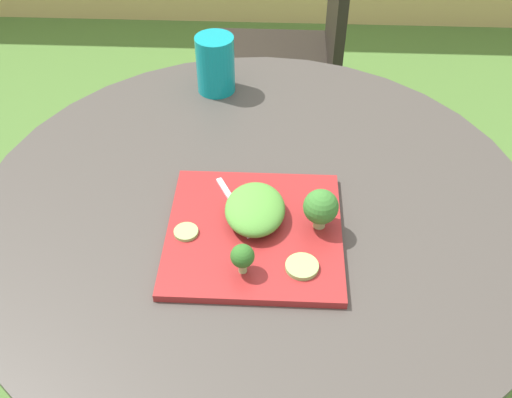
% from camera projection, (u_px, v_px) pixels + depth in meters
% --- Properties ---
extents(patio_table, '(1.00, 1.00, 0.74)m').
position_uv_depth(patio_table, '(257.00, 281.00, 1.20)').
color(patio_table, '#423D38').
rests_on(patio_table, ground_plane).
extents(patio_chair, '(0.44, 0.44, 0.90)m').
position_uv_depth(patio_chair, '(300.00, 40.00, 1.91)').
color(patio_chair, black).
rests_on(patio_chair, ground_plane).
extents(salad_plate, '(0.29, 0.29, 0.01)m').
position_uv_depth(salad_plate, '(255.00, 232.00, 0.97)').
color(salad_plate, maroon).
rests_on(salad_plate, patio_table).
extents(drinking_glass, '(0.08, 0.08, 0.13)m').
position_uv_depth(drinking_glass, '(216.00, 67.00, 1.26)').
color(drinking_glass, '#0F8C93').
rests_on(drinking_glass, patio_table).
extents(fork, '(0.09, 0.14, 0.00)m').
position_uv_depth(fork, '(239.00, 212.00, 0.99)').
color(fork, silver).
rests_on(fork, salad_plate).
extents(lettuce_mound, '(0.10, 0.13, 0.04)m').
position_uv_depth(lettuce_mound, '(258.00, 209.00, 0.97)').
color(lettuce_mound, '#519338').
rests_on(lettuce_mound, salad_plate).
extents(broccoli_floret_0, '(0.06, 0.06, 0.07)m').
position_uv_depth(broccoli_floret_0, '(321.00, 207.00, 0.94)').
color(broccoli_floret_0, '#99B770').
rests_on(broccoli_floret_0, salad_plate).
extents(broccoli_floret_1, '(0.04, 0.04, 0.05)m').
position_uv_depth(broccoli_floret_1, '(242.00, 257.00, 0.88)').
color(broccoli_floret_1, '#99B770').
rests_on(broccoli_floret_1, salad_plate).
extents(cucumber_slice_0, '(0.04, 0.04, 0.01)m').
position_uv_depth(cucumber_slice_0, '(186.00, 232.00, 0.96)').
color(cucumber_slice_0, '#8EB766').
rests_on(cucumber_slice_0, salad_plate).
extents(cucumber_slice_1, '(0.05, 0.05, 0.01)m').
position_uv_depth(cucumber_slice_1, '(302.00, 266.00, 0.90)').
color(cucumber_slice_1, '#8EB766').
rests_on(cucumber_slice_1, salad_plate).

